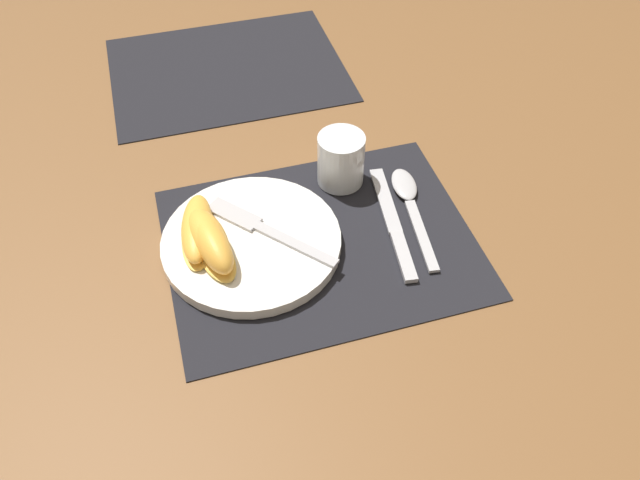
% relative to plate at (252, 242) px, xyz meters
% --- Properties ---
extents(ground_plane, '(3.00, 3.00, 0.00)m').
position_rel_plate_xyz_m(ground_plane, '(0.09, -0.02, -0.01)').
color(ground_plane, brown).
extents(placemat, '(0.40, 0.31, 0.00)m').
position_rel_plate_xyz_m(placemat, '(0.09, -0.02, -0.01)').
color(placemat, black).
rests_on(placemat, ground_plane).
extents(placemat_far, '(0.40, 0.31, 0.00)m').
position_rel_plate_xyz_m(placemat_far, '(0.05, 0.42, -0.01)').
color(placemat_far, black).
rests_on(placemat_far, ground_plane).
extents(plate, '(0.23, 0.23, 0.02)m').
position_rel_plate_xyz_m(plate, '(0.00, 0.00, 0.00)').
color(plate, white).
rests_on(plate, placemat).
extents(juice_glass, '(0.07, 0.07, 0.08)m').
position_rel_plate_xyz_m(juice_glass, '(0.15, 0.09, 0.03)').
color(juice_glass, silver).
rests_on(juice_glass, placemat).
extents(knife, '(0.04, 0.21, 0.01)m').
position_rel_plate_xyz_m(knife, '(0.19, -0.02, -0.01)').
color(knife, '#BCBCC1').
rests_on(knife, placemat).
extents(spoon, '(0.05, 0.19, 0.01)m').
position_rel_plate_xyz_m(spoon, '(0.23, 0.02, -0.00)').
color(spoon, '#BCBCC1').
rests_on(spoon, placemat).
extents(fork, '(0.15, 0.16, 0.00)m').
position_rel_plate_xyz_m(fork, '(0.02, 0.01, 0.01)').
color(fork, '#BCBCC1').
rests_on(fork, plate).
extents(citrus_wedge_0, '(0.07, 0.13, 0.03)m').
position_rel_plate_xyz_m(citrus_wedge_0, '(-0.06, 0.02, 0.02)').
color(citrus_wedge_0, '#F7C656').
rests_on(citrus_wedge_0, plate).
extents(citrus_wedge_1, '(0.07, 0.11, 0.04)m').
position_rel_plate_xyz_m(citrus_wedge_1, '(-0.05, -0.00, 0.03)').
color(citrus_wedge_1, '#F7C656').
rests_on(citrus_wedge_1, plate).
extents(citrus_wedge_2, '(0.06, 0.11, 0.04)m').
position_rel_plate_xyz_m(citrus_wedge_2, '(-0.05, -0.02, 0.03)').
color(citrus_wedge_2, '#F7C656').
rests_on(citrus_wedge_2, plate).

